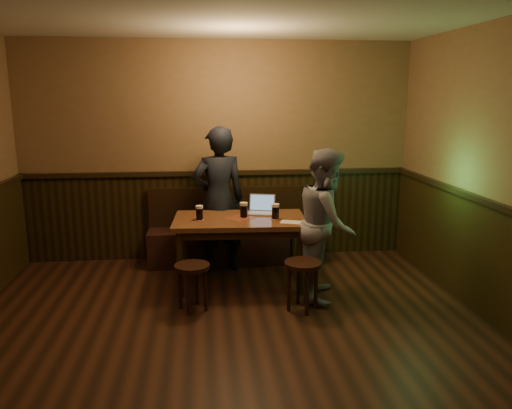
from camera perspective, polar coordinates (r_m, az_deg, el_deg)
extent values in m
cube|color=black|center=(4.06, -2.48, -19.15)|extent=(5.00, 6.00, 0.02)
cube|color=brown|center=(6.51, -4.36, 6.04)|extent=(5.00, 0.02, 2.80)
cube|color=black|center=(6.63, -4.24, -1.31)|extent=(4.98, 0.04, 1.10)
cube|color=black|center=(6.49, -4.31, 3.61)|extent=(4.98, 0.06, 0.06)
cube|color=black|center=(6.46, -2.38, -4.64)|extent=(2.20, 0.50, 0.45)
cube|color=black|center=(6.53, -2.53, -0.14)|extent=(2.20, 0.10, 0.50)
cube|color=brown|center=(5.55, -1.86, -1.81)|extent=(1.50, 0.91, 0.05)
cube|color=#31200D|center=(5.57, -1.86, -2.59)|extent=(1.37, 0.77, 0.08)
cube|color=maroon|center=(5.54, -1.86, -1.53)|extent=(0.38, 0.38, 0.00)
cylinder|color=#31200D|center=(5.36, -8.69, -6.81)|extent=(0.07, 0.07, 0.73)
cylinder|color=#31200D|center=(6.00, -8.12, -4.72)|extent=(0.07, 0.07, 0.73)
cylinder|color=#31200D|center=(5.40, 5.17, -6.60)|extent=(0.07, 0.07, 0.73)
cylinder|color=#31200D|center=(6.02, 4.25, -4.55)|extent=(0.07, 0.07, 0.73)
cylinder|color=black|center=(5.02, -7.32, -7.05)|extent=(0.44, 0.44, 0.04)
cylinder|color=black|center=(5.06, -5.79, -9.59)|extent=(0.04, 0.04, 0.45)
cylinder|color=black|center=(5.22, -6.77, -8.93)|extent=(0.04, 0.04, 0.45)
cylinder|color=black|center=(5.14, -8.68, -9.31)|extent=(0.04, 0.04, 0.45)
cylinder|color=black|center=(4.98, -7.75, -10.01)|extent=(0.04, 0.04, 0.45)
cylinder|color=black|center=(4.99, 5.39, -6.79)|extent=(0.42, 0.42, 0.04)
cylinder|color=black|center=(5.11, 6.87, -9.20)|extent=(0.04, 0.04, 0.48)
cylinder|color=black|center=(5.20, 4.83, -8.80)|extent=(0.04, 0.04, 0.48)
cylinder|color=black|center=(5.03, 3.78, -9.52)|extent=(0.04, 0.04, 0.48)
cylinder|color=black|center=(4.94, 5.87, -9.95)|extent=(0.04, 0.04, 0.48)
cylinder|color=#A01913|center=(5.49, -6.47, -1.75)|extent=(0.10, 0.10, 0.00)
cylinder|color=silver|center=(5.49, -6.47, -1.71)|extent=(0.09, 0.09, 0.00)
cylinder|color=black|center=(5.47, -6.48, -1.05)|extent=(0.08, 0.08, 0.13)
cylinder|color=beige|center=(5.46, -6.50, -0.26)|extent=(0.08, 0.08, 0.03)
cylinder|color=#A01913|center=(5.57, -1.41, -1.47)|extent=(0.11, 0.11, 0.00)
cylinder|color=silver|center=(5.57, -1.41, -1.44)|extent=(0.09, 0.09, 0.00)
cylinder|color=black|center=(5.55, -1.41, -0.75)|extent=(0.08, 0.08, 0.13)
cylinder|color=beige|center=(5.53, -1.42, 0.09)|extent=(0.09, 0.09, 0.03)
cylinder|color=#A01913|center=(5.50, 2.22, -1.64)|extent=(0.11, 0.11, 0.00)
cylinder|color=silver|center=(5.50, 2.22, -1.61)|extent=(0.09, 0.09, 0.00)
cylinder|color=black|center=(5.49, 2.23, -0.91)|extent=(0.08, 0.08, 0.13)
cylinder|color=beige|center=(5.47, 2.23, -0.07)|extent=(0.09, 0.09, 0.03)
cube|color=silver|center=(5.73, 0.55, -1.02)|extent=(0.35, 0.28, 0.01)
cube|color=#B2B2B7|center=(5.72, 0.56, -0.93)|extent=(0.31, 0.23, 0.00)
cube|color=silver|center=(5.80, 0.72, 0.25)|extent=(0.31, 0.14, 0.20)
cube|color=#5D83AE|center=(5.79, 0.70, 0.23)|extent=(0.28, 0.12, 0.17)
cube|color=silver|center=(5.37, 4.01, -2.02)|extent=(0.26, 0.22, 0.00)
imported|color=black|center=(6.03, -4.28, 0.55)|extent=(0.71, 0.53, 1.76)
imported|color=gray|center=(5.28, 8.10, -2.20)|extent=(0.80, 0.92, 1.59)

